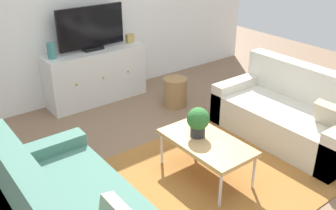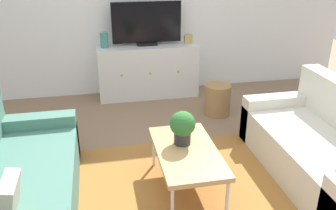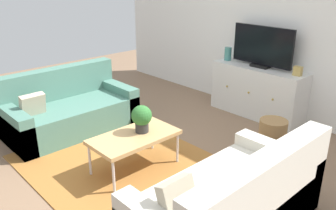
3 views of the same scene
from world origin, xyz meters
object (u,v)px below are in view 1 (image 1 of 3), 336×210
potted_plant (198,121)px  mantel_clock (130,38)px  glass_vase (51,51)px  couch_right_side (292,116)px  wicker_basket (175,92)px  flat_screen_tv (91,28)px  coffee_table (206,143)px  tv_console (96,76)px

potted_plant → mantel_clock: size_ratio=2.39×
glass_vase → mantel_clock: glass_vase is taller
couch_right_side → wicker_basket: couch_right_side is taller
flat_screen_tv → glass_vase: size_ratio=4.66×
flat_screen_tv → wicker_basket: flat_screen_tv is taller
coffee_table → potted_plant: (-0.01, 0.12, 0.20)m
potted_plant → tv_console: (0.02, 2.23, -0.21)m
glass_vase → mantel_clock: 1.20m
glass_vase → wicker_basket: (1.40, -0.84, -0.66)m
flat_screen_tv → mantel_clock: size_ratio=7.49×
tv_console → glass_vase: size_ratio=6.89×
potted_plant → coffee_table: bearing=-84.0°
tv_console → couch_right_side: bearing=-59.9°
mantel_clock → couch_right_side: bearing=-71.9°
potted_plant → glass_vase: glass_vase is taller
mantel_clock → wicker_basket: size_ratio=0.32×
coffee_table → tv_console: 2.35m
potted_plant → flat_screen_tv: bearing=89.4°
coffee_table → glass_vase: bearing=104.0°
potted_plant → mantel_clock: bearing=74.4°
coffee_table → wicker_basket: (0.81, 1.52, -0.19)m
wicker_basket → flat_screen_tv: bearing=132.9°
flat_screen_tv → potted_plant: bearing=-90.6°
tv_console → glass_vase: (-0.60, 0.00, 0.49)m
glass_vase → wicker_basket: bearing=-30.9°
couch_right_side → glass_vase: 3.14m
coffee_table → flat_screen_tv: size_ratio=0.99×
wicker_basket → couch_right_side: bearing=-69.4°
couch_right_side → flat_screen_tv: 2.87m
tv_console → wicker_basket: 1.17m
wicker_basket → potted_plant: bearing=-120.5°
couch_right_side → potted_plant: size_ratio=5.54×
coffee_table → tv_console: bearing=89.7°
coffee_table → flat_screen_tv: (0.01, 2.37, 0.68)m
mantel_clock → wicker_basket: 1.06m
tv_console → potted_plant: bearing=-90.6°
coffee_table → glass_vase: glass_vase is taller
glass_vase → couch_right_side: bearing=-50.3°
potted_plant → glass_vase: bearing=104.4°
glass_vase → tv_console: bearing=-0.0°
flat_screen_tv → mantel_clock: (0.60, -0.02, -0.24)m
wicker_basket → coffee_table: bearing=-118.1°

